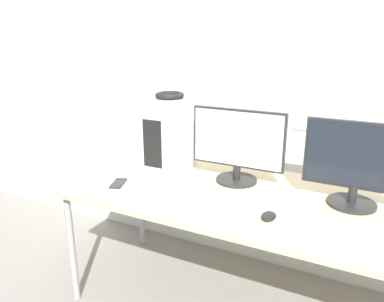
# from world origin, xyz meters

# --- Properties ---
(wall_back) EXTENTS (8.00, 0.07, 2.70)m
(wall_back) POSITION_xyz_m (0.00, 1.02, 1.35)
(wall_back) COLOR silver
(wall_back) RESTS_ON ground_plane
(desk) EXTENTS (2.47, 0.89, 0.75)m
(desk) POSITION_xyz_m (0.00, 0.45, 0.71)
(desk) COLOR #D1BA8E
(desk) RESTS_ON ground_plane
(pc_tower) EXTENTS (0.17, 0.41, 0.46)m
(pc_tower) POSITION_xyz_m (-0.75, 0.57, 0.98)
(pc_tower) COLOR silver
(pc_tower) RESTS_ON desk
(headphones) EXTENTS (0.17, 0.17, 0.03)m
(headphones) POSITION_xyz_m (-0.75, 0.58, 1.22)
(headphones) COLOR black
(headphones) RESTS_ON pc_tower
(monitor_main) EXTENTS (0.54, 0.24, 0.43)m
(monitor_main) POSITION_xyz_m (-0.32, 0.60, 0.97)
(monitor_main) COLOR black
(monitor_main) RESTS_ON desk
(monitor_right_near) EXTENTS (0.50, 0.24, 0.43)m
(monitor_right_near) POSITION_xyz_m (0.30, 0.56, 0.97)
(monitor_right_near) COLOR black
(monitor_right_near) RESTS_ON desk
(keyboard) EXTENTS (0.48, 0.16, 0.02)m
(keyboard) POSITION_xyz_m (-0.32, 0.23, 0.76)
(keyboard) COLOR silver
(keyboard) RESTS_ON desk
(mouse) EXTENTS (0.07, 0.10, 0.02)m
(mouse) POSITION_xyz_m (-0.03, 0.23, 0.76)
(mouse) COLOR black
(mouse) RESTS_ON desk
(cell_phone) EXTENTS (0.11, 0.16, 0.01)m
(cell_phone) POSITION_xyz_m (-0.91, 0.25, 0.75)
(cell_phone) COLOR #232328
(cell_phone) RESTS_ON desk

